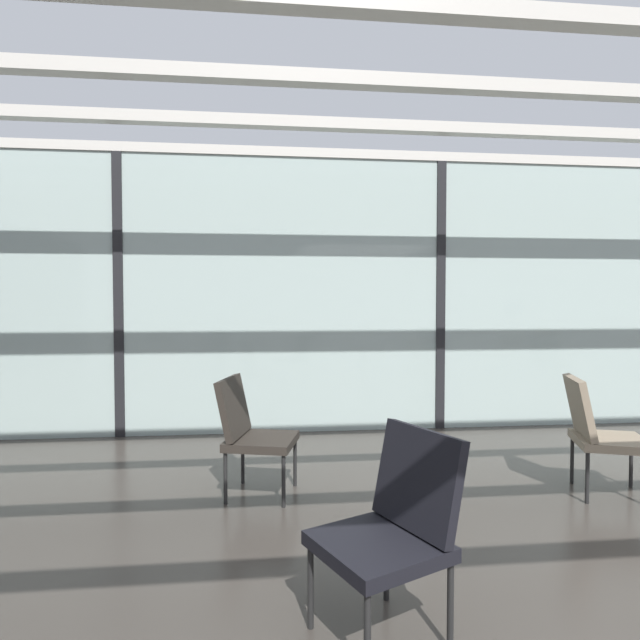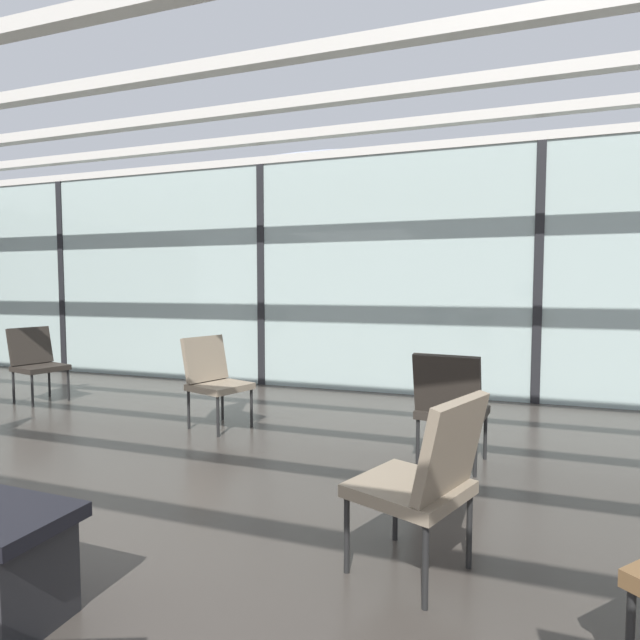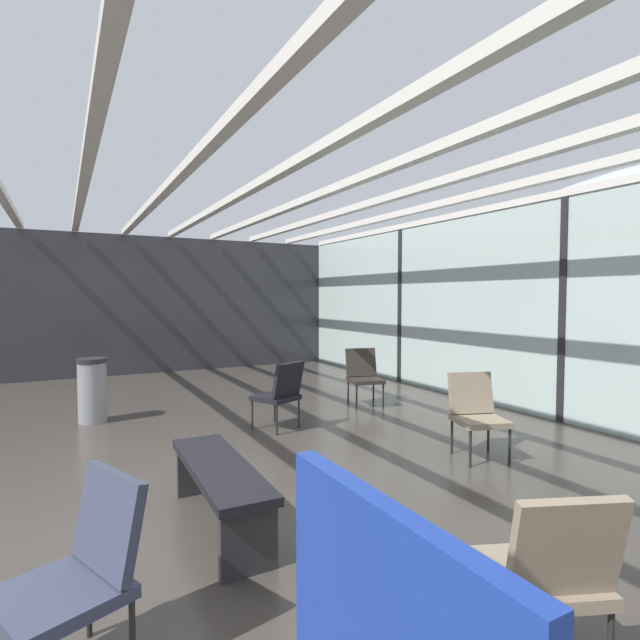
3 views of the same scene
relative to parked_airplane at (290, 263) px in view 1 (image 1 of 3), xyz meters
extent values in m
cube|color=#A3B7B2|center=(1.42, -5.27, -0.76)|extent=(14.00, 0.08, 3.00)
cube|color=black|center=(-2.08, -5.27, -0.76)|extent=(0.10, 0.12, 3.00)
cube|color=black|center=(1.42, -5.27, -0.76)|extent=(0.10, 0.12, 3.00)
cube|color=beige|center=(1.42, -8.10, 0.79)|extent=(13.72, 0.12, 0.10)
cube|color=beige|center=(1.42, -7.16, 0.79)|extent=(13.72, 0.12, 0.10)
cube|color=beige|center=(1.42, -6.22, 0.79)|extent=(13.72, 0.12, 0.10)
cube|color=beige|center=(1.42, -5.27, 0.79)|extent=(13.72, 0.12, 0.10)
ellipsoid|color=#B2BCD6|center=(0.33, 0.00, 0.00)|extent=(12.32, 4.51, 4.51)
sphere|color=gray|center=(-5.34, 0.00, 0.00)|extent=(2.48, 2.48, 2.48)
sphere|color=black|center=(-3.06, -2.07, 0.34)|extent=(0.28, 0.28, 0.28)
sphere|color=black|center=(-2.16, -2.07, 0.34)|extent=(0.28, 0.28, 0.28)
sphere|color=black|center=(-1.26, -2.07, 0.34)|extent=(0.28, 0.28, 0.28)
sphere|color=black|center=(-0.36, -2.07, 0.34)|extent=(0.28, 0.28, 0.28)
sphere|color=black|center=(0.54, -2.07, 0.34)|extent=(0.28, 0.28, 0.28)
sphere|color=black|center=(1.44, -2.07, 0.34)|extent=(0.28, 0.28, 0.28)
sphere|color=black|center=(2.34, -2.07, 0.34)|extent=(0.28, 0.28, 0.28)
cube|color=#7F705B|center=(1.99, -7.41, -1.86)|extent=(0.61, 0.61, 0.06)
cube|color=#7F705B|center=(1.79, -7.34, -1.61)|extent=(0.29, 0.50, 0.44)
cylinder|color=black|center=(2.26, -7.28, -2.07)|extent=(0.03, 0.03, 0.37)
cylinder|color=black|center=(1.73, -7.54, -2.07)|extent=(0.03, 0.03, 0.37)
cylinder|color=black|center=(1.86, -7.15, -2.07)|extent=(0.03, 0.03, 0.37)
cube|color=black|center=(-0.07, -8.82, -1.86)|extent=(0.64, 0.64, 0.06)
cube|color=black|center=(0.12, -8.73, -1.61)|extent=(0.33, 0.49, 0.44)
cylinder|color=black|center=(-0.35, -8.72, -2.07)|extent=(0.03, 0.03, 0.37)
cylinder|color=black|center=(0.03, -8.54, -2.07)|extent=(0.03, 0.03, 0.37)
cylinder|color=black|center=(0.20, -8.93, -2.07)|extent=(0.03, 0.03, 0.37)
cube|color=#28231E|center=(-0.57, -7.12, -1.86)|extent=(0.58, 0.58, 0.06)
cube|color=#28231E|center=(-0.78, -7.07, -1.61)|extent=(0.26, 0.50, 0.44)
cylinder|color=black|center=(-0.42, -7.38, -2.07)|extent=(0.03, 0.03, 0.37)
cylinder|color=black|center=(-0.32, -6.97, -2.07)|extent=(0.03, 0.03, 0.37)
cylinder|color=black|center=(-0.83, -7.27, -2.07)|extent=(0.03, 0.03, 0.37)
cylinder|color=black|center=(-0.72, -6.87, -2.07)|extent=(0.03, 0.03, 0.37)
camera|label=1|loc=(-0.55, -10.92, -0.82)|focal=28.88mm
camera|label=2|loc=(4.48, -11.67, -0.89)|focal=28.68mm
camera|label=3|loc=(5.52, -11.19, -0.57)|focal=26.94mm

